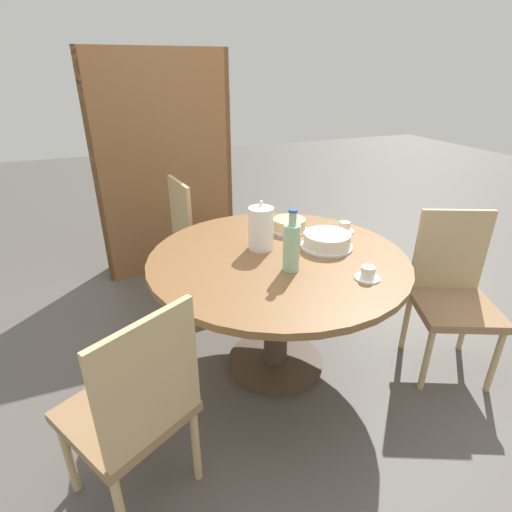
{
  "coord_description": "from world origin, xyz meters",
  "views": [
    {
      "loc": [
        -0.81,
        -1.73,
        1.62
      ],
      "look_at": [
        0.0,
        0.31,
        0.58
      ],
      "focal_mm": 28.0,
      "sensor_mm": 36.0,
      "label": 1
    }
  ],
  "objects_px": {
    "cake_main": "(326,240)",
    "cake_second": "(289,225)",
    "chair_a": "(453,292)",
    "water_bottle": "(292,246)",
    "cup_a": "(344,228)",
    "cup_b": "(368,274)",
    "chair_c": "(134,408)",
    "coffee_pot": "(261,227)",
    "bookshelf": "(164,173)",
    "chair_b": "(200,237)",
    "cup_c": "(259,215)"
  },
  "relations": [
    {
      "from": "chair_b",
      "to": "bookshelf",
      "type": "distance_m",
      "value": 0.69
    },
    {
      "from": "chair_a",
      "to": "bookshelf",
      "type": "relative_size",
      "value": 0.52
    },
    {
      "from": "bookshelf",
      "to": "chair_a",
      "type": "bearing_deg",
      "value": 123.63
    },
    {
      "from": "cake_second",
      "to": "cup_c",
      "type": "relative_size",
      "value": 1.87
    },
    {
      "from": "chair_b",
      "to": "cup_a",
      "type": "bearing_deg",
      "value": -145.98
    },
    {
      "from": "water_bottle",
      "to": "chair_b",
      "type": "bearing_deg",
      "value": 99.1
    },
    {
      "from": "coffee_pot",
      "to": "cup_a",
      "type": "relative_size",
      "value": 2.26
    },
    {
      "from": "chair_c",
      "to": "cake_second",
      "type": "xyz_separation_m",
      "value": [
        1.03,
        0.84,
        0.28
      ]
    },
    {
      "from": "chair_c",
      "to": "cup_a",
      "type": "relative_size",
      "value": 7.58
    },
    {
      "from": "bookshelf",
      "to": "cake_second",
      "type": "xyz_separation_m",
      "value": [
        0.53,
        -1.24,
        -0.09
      ]
    },
    {
      "from": "bookshelf",
      "to": "coffee_pot",
      "type": "relative_size",
      "value": 6.42
    },
    {
      "from": "water_bottle",
      "to": "bookshelf",
      "type": "bearing_deg",
      "value": 100.3
    },
    {
      "from": "chair_b",
      "to": "chair_c",
      "type": "relative_size",
      "value": 1.0
    },
    {
      "from": "water_bottle",
      "to": "chair_a",
      "type": "bearing_deg",
      "value": -9.94
    },
    {
      "from": "cake_main",
      "to": "chair_a",
      "type": "bearing_deg",
      "value": -28.05
    },
    {
      "from": "chair_b",
      "to": "cake_second",
      "type": "distance_m",
      "value": 0.83
    },
    {
      "from": "chair_a",
      "to": "cake_main",
      "type": "bearing_deg",
      "value": 175.65
    },
    {
      "from": "chair_c",
      "to": "cup_c",
      "type": "xyz_separation_m",
      "value": [
        0.94,
        1.11,
        0.26
      ]
    },
    {
      "from": "chair_c",
      "to": "bookshelf",
      "type": "xyz_separation_m",
      "value": [
        0.5,
        2.09,
        0.36
      ]
    },
    {
      "from": "cake_main",
      "to": "cup_c",
      "type": "bearing_deg",
      "value": 107.4
    },
    {
      "from": "chair_a",
      "to": "cup_b",
      "type": "relative_size",
      "value": 7.58
    },
    {
      "from": "cake_main",
      "to": "cup_b",
      "type": "height_order",
      "value": "cake_main"
    },
    {
      "from": "coffee_pot",
      "to": "water_bottle",
      "type": "bearing_deg",
      "value": -82.75
    },
    {
      "from": "chair_b",
      "to": "cup_c",
      "type": "height_order",
      "value": "chair_b"
    },
    {
      "from": "chair_b",
      "to": "chair_a",
      "type": "bearing_deg",
      "value": -146.56
    },
    {
      "from": "chair_b",
      "to": "coffee_pot",
      "type": "xyz_separation_m",
      "value": [
        0.15,
        -0.84,
        0.36
      ]
    },
    {
      "from": "chair_b",
      "to": "cup_a",
      "type": "distance_m",
      "value": 1.1
    },
    {
      "from": "chair_a",
      "to": "water_bottle",
      "type": "bearing_deg",
      "value": -166.25
    },
    {
      "from": "coffee_pot",
      "to": "cake_second",
      "type": "xyz_separation_m",
      "value": [
        0.26,
        0.18,
        -0.09
      ]
    },
    {
      "from": "water_bottle",
      "to": "cake_second",
      "type": "bearing_deg",
      "value": 64.94
    },
    {
      "from": "cup_b",
      "to": "cake_second",
      "type": "bearing_deg",
      "value": 96.37
    },
    {
      "from": "cup_a",
      "to": "cup_c",
      "type": "bearing_deg",
      "value": 134.8
    },
    {
      "from": "chair_c",
      "to": "cup_b",
      "type": "relative_size",
      "value": 7.58
    },
    {
      "from": "cake_main",
      "to": "cake_second",
      "type": "bearing_deg",
      "value": 105.69
    },
    {
      "from": "cake_main",
      "to": "cup_b",
      "type": "xyz_separation_m",
      "value": [
        -0.01,
        -0.39,
        -0.02
      ]
    },
    {
      "from": "chair_c",
      "to": "cake_main",
      "type": "height_order",
      "value": "chair_c"
    },
    {
      "from": "chair_b",
      "to": "cup_c",
      "type": "distance_m",
      "value": 0.57
    },
    {
      "from": "chair_a",
      "to": "chair_c",
      "type": "distance_m",
      "value": 1.77
    },
    {
      "from": "cup_a",
      "to": "cup_b",
      "type": "bearing_deg",
      "value": -112.48
    },
    {
      "from": "coffee_pot",
      "to": "cup_a",
      "type": "bearing_deg",
      "value": 4.17
    },
    {
      "from": "chair_b",
      "to": "cake_second",
      "type": "bearing_deg",
      "value": -156.27
    },
    {
      "from": "cup_a",
      "to": "cup_b",
      "type": "xyz_separation_m",
      "value": [
        -0.23,
        -0.55,
        0.0
      ]
    },
    {
      "from": "chair_c",
      "to": "coffee_pot",
      "type": "bearing_deg",
      "value": -168.87
    },
    {
      "from": "chair_c",
      "to": "cake_second",
      "type": "relative_size",
      "value": 4.06
    },
    {
      "from": "cake_main",
      "to": "cup_c",
      "type": "distance_m",
      "value": 0.59
    },
    {
      "from": "cup_c",
      "to": "cake_main",
      "type": "bearing_deg",
      "value": -72.6
    },
    {
      "from": "coffee_pot",
      "to": "cup_b",
      "type": "bearing_deg",
      "value": -56.73
    },
    {
      "from": "cup_c",
      "to": "bookshelf",
      "type": "bearing_deg",
      "value": 114.1
    },
    {
      "from": "chair_a",
      "to": "water_bottle",
      "type": "distance_m",
      "value": 1.02
    },
    {
      "from": "bookshelf",
      "to": "cake_second",
      "type": "bearing_deg",
      "value": 113.1
    }
  ]
}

